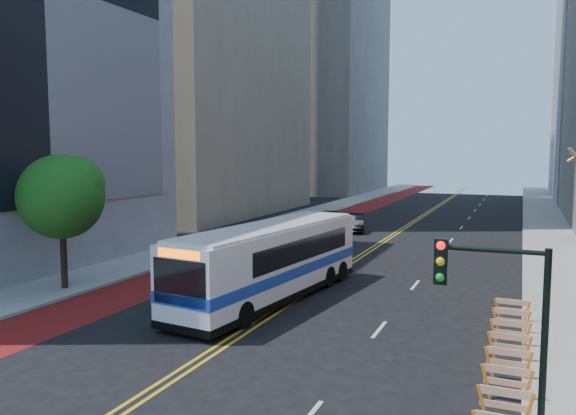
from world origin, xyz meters
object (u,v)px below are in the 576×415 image
Objects in this scene: transit_bus at (272,260)px; street_tree at (63,194)px; car_a at (304,229)px; traffic_signal at (497,316)px; car_b at (354,222)px; car_c at (332,220)px.

street_tree is at bearing -159.33° from transit_bus.
street_tree reaches higher than car_a.
transit_bus is (-10.40, 12.06, -1.86)m from traffic_signal.
car_b is at bearing 72.82° from car_a.
car_b is at bearing 73.70° from street_tree.
car_c is (-5.49, 25.66, -1.22)m from transit_bus.
traffic_signal is at bearing -87.42° from car_c.
transit_bus is 26.27m from car_c.
car_c is (4.77, 28.17, -4.27)m from street_tree.
car_a is at bearing 77.86° from street_tree.
car_b is at bearing 103.43° from transit_bus.
car_b is 3.59m from car_c.
car_c is at bearing 104.72° from car_a.
transit_bus is (10.26, 2.51, -3.04)m from street_tree.
transit_bus is at bearing 13.75° from street_tree.
street_tree reaches higher than transit_bus.
street_tree is 22.31m from car_a.
car_a is at bearing -138.06° from car_b.
car_a is (4.61, 21.41, -4.26)m from street_tree.
transit_bus is at bearing -98.25° from car_b.
transit_bus is at bearing -57.22° from car_a.
street_tree is 1.76× the size of car_a.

